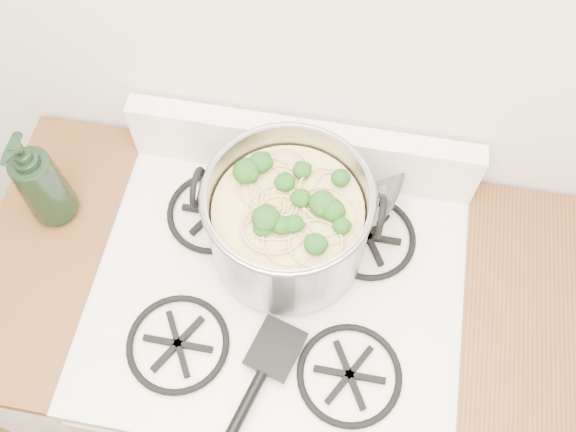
{
  "coord_description": "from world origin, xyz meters",
  "views": [
    {
      "loc": [
        0.11,
        0.79,
        2.14
      ],
      "look_at": [
        0.01,
        1.36,
        1.05
      ],
      "focal_mm": 40.0,
      "sensor_mm": 36.0,
      "label": 1
    }
  ],
  "objects": [
    {
      "name": "glass_bowl",
      "position": [
        0.09,
        1.54,
        0.94
      ],
      "size": [
        0.12,
        0.12,
        0.03
      ],
      "primitive_type": "imported",
      "rotation": [
        0.0,
        0.0,
        -0.1
      ],
      "color": "white",
      "rests_on": "gas_range"
    },
    {
      "name": "stock_pot",
      "position": [
        0.01,
        1.36,
        1.02
      ],
      "size": [
        0.36,
        0.33,
        0.22
      ],
      "color": "#9999A1",
      "rests_on": "gas_range"
    },
    {
      "name": "gas_range",
      "position": [
        0.0,
        1.26,
        0.44
      ],
      "size": [
        0.76,
        0.66,
        0.92
      ],
      "color": "white",
      "rests_on": "ground"
    },
    {
      "name": "bottle",
      "position": [
        -0.5,
        1.35,
        1.05
      ],
      "size": [
        0.11,
        0.11,
        0.26
      ],
      "primitive_type": "imported",
      "rotation": [
        0.0,
        0.0,
        -0.05
      ],
      "color": "black",
      "rests_on": "counter_left"
    },
    {
      "name": "counter_left",
      "position": [
        -0.51,
        1.26,
        0.46
      ],
      "size": [
        0.25,
        0.65,
        0.92
      ],
      "color": "silver",
      "rests_on": "ground"
    },
    {
      "name": "spatula",
      "position": [
        0.02,
        1.14,
        0.94
      ],
      "size": [
        0.36,
        0.38,
        0.02
      ],
      "primitive_type": null,
      "rotation": [
        0.0,
        0.0,
        -0.28
      ],
      "color": "black",
      "rests_on": "gas_range"
    }
  ]
}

